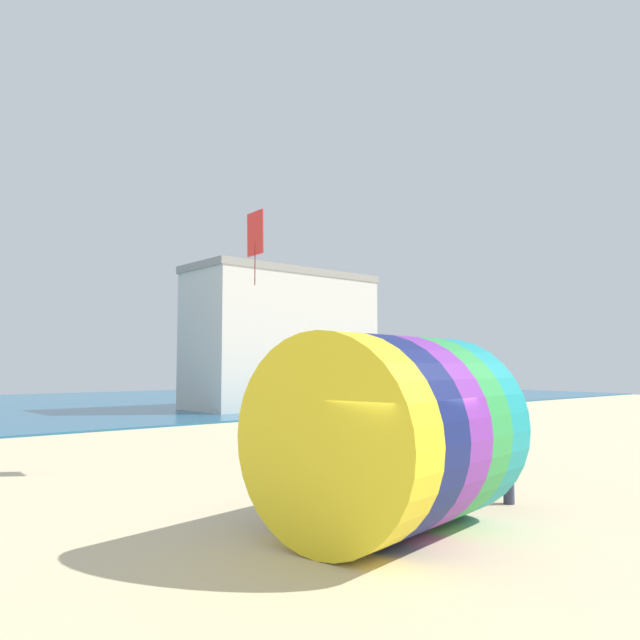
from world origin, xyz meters
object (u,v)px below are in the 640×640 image
kite_handler (508,462)px  bystander_near_water (322,418)px  kite_red_diamond (255,234)px  giant_inflatable_tube (392,433)px

kite_handler → bystander_near_water: 12.12m
kite_red_diamond → giant_inflatable_tube: bearing=-105.0°
kite_handler → giant_inflatable_tube: bearing=178.9°
kite_handler → kite_red_diamond: size_ratio=0.80×
bystander_near_water → kite_red_diamond: bearing=-146.8°
giant_inflatable_tube → kite_handler: size_ratio=2.77×
kite_handler → bystander_near_water: bystander_near_water is taller
kite_red_diamond → bystander_near_water: (6.08, 3.98, -6.04)m
giant_inflatable_tube → kite_red_diamond: kite_red_diamond is taller
kite_red_diamond → kite_handler: bearing=-76.7°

